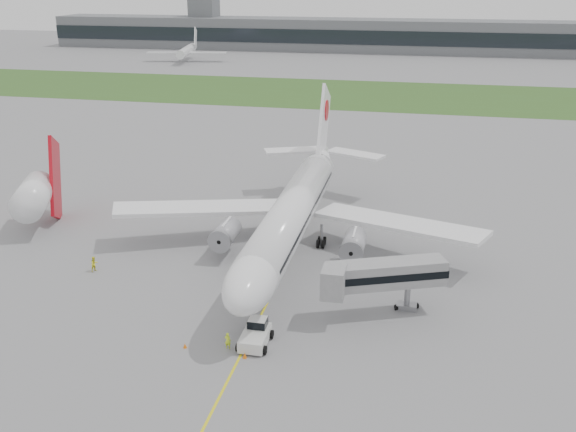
% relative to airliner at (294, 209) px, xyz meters
% --- Properties ---
extents(ground, '(600.00, 600.00, 0.00)m').
position_rel_airliner_xyz_m(ground, '(0.00, -4.87, -5.66)').
color(ground, gray).
rests_on(ground, ground).
extents(apron_markings, '(70.00, 70.00, 0.04)m').
position_rel_airliner_xyz_m(apron_markings, '(0.00, -9.87, -5.66)').
color(apron_markings, yellow).
rests_on(apron_markings, ground).
extents(grass_strip, '(600.00, 50.00, 0.02)m').
position_rel_airliner_xyz_m(grass_strip, '(0.00, 115.13, -5.65)').
color(grass_strip, '#375A21').
rests_on(grass_strip, ground).
extents(terminal_building, '(320.00, 22.30, 14.00)m').
position_rel_airliner_xyz_m(terminal_building, '(0.00, 225.00, 1.34)').
color(terminal_building, slate).
rests_on(terminal_building, ground).
extents(control_tower, '(12.00, 12.00, 56.00)m').
position_rel_airliner_xyz_m(control_tower, '(-90.00, 227.13, -5.66)').
color(control_tower, slate).
rests_on(control_tower, ground).
extents(airliner, '(48.13, 53.95, 17.88)m').
position_rel_airliner_xyz_m(airliner, '(0.00, 0.00, 0.00)').
color(airliner, white).
rests_on(airliner, ground).
extents(pushback_tug, '(2.94, 4.31, 2.19)m').
position_rel_airliner_xyz_m(pushback_tug, '(0.84, -22.30, -4.65)').
color(pushback_tug, silver).
rests_on(pushback_tug, ground).
extents(jet_bridge, '(12.65, 8.14, 6.10)m').
position_rel_airliner_xyz_m(jet_bridge, '(11.80, -14.34, -1.15)').
color(jet_bridge, '#959597').
rests_on(jet_bridge, ground).
extents(safety_cone_left, '(0.37, 0.37, 0.50)m').
position_rel_airliner_xyz_m(safety_cone_left, '(-5.53, -24.57, -5.41)').
color(safety_cone_left, orange).
rests_on(safety_cone_left, ground).
extents(safety_cone_right, '(0.40, 0.40, 0.55)m').
position_rel_airliner_xyz_m(safety_cone_right, '(0.50, -25.05, -5.38)').
color(safety_cone_right, orange).
rests_on(safety_cone_right, ground).
extents(ground_crew_near, '(0.65, 0.45, 1.70)m').
position_rel_airliner_xyz_m(ground_crew_near, '(-1.51, -23.80, -4.81)').
color(ground_crew_near, '#DEFF2A').
rests_on(ground_crew_near, ground).
extents(ground_crew_far, '(1.04, 1.14, 1.88)m').
position_rel_airliner_xyz_m(ground_crew_far, '(-22.06, -10.95, -4.72)').
color(ground_crew_far, yellow).
rests_on(ground_crew_far, ground).
extents(neighbor_aircraft, '(7.59, 15.78, 12.80)m').
position_rel_airliner_xyz_m(neighbor_aircraft, '(-36.14, 0.22, -0.59)').
color(neighbor_aircraft, '#AF0A15').
rests_on(neighbor_aircraft, ground).
extents(distant_aircraft_left, '(36.49, 33.51, 12.16)m').
position_rel_airliner_xyz_m(distant_aircraft_left, '(-79.67, 174.34, -5.66)').
color(distant_aircraft_left, white).
rests_on(distant_aircraft_left, ground).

